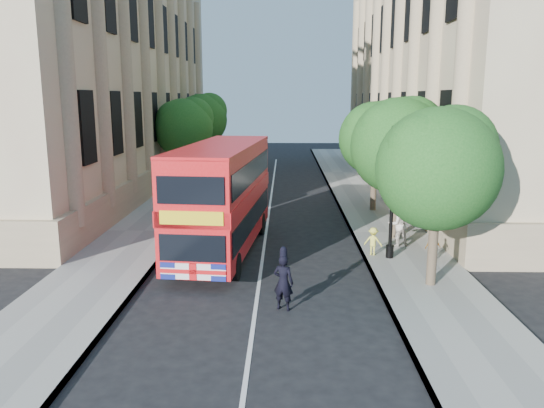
# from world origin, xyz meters

# --- Properties ---
(ground) EXTENTS (120.00, 120.00, 0.00)m
(ground) POSITION_xyz_m (0.00, 0.00, 0.00)
(ground) COLOR black
(ground) RESTS_ON ground
(pavement_right) EXTENTS (3.50, 80.00, 0.12)m
(pavement_right) POSITION_xyz_m (5.75, 10.00, 0.06)
(pavement_right) COLOR gray
(pavement_right) RESTS_ON ground
(pavement_left) EXTENTS (3.50, 80.00, 0.12)m
(pavement_left) POSITION_xyz_m (-5.75, 10.00, 0.06)
(pavement_left) COLOR gray
(pavement_left) RESTS_ON ground
(building_right) EXTENTS (12.00, 38.00, 18.00)m
(building_right) POSITION_xyz_m (13.80, 24.00, 9.00)
(building_right) COLOR tan
(building_right) RESTS_ON ground
(building_left) EXTENTS (12.00, 38.00, 18.00)m
(building_left) POSITION_xyz_m (-13.80, 24.00, 9.00)
(building_left) COLOR tan
(building_left) RESTS_ON ground
(tree_right_near) EXTENTS (4.00, 4.00, 6.08)m
(tree_right_near) POSITION_xyz_m (5.84, 3.03, 4.25)
(tree_right_near) COLOR #473828
(tree_right_near) RESTS_ON ground
(tree_right_mid) EXTENTS (4.20, 4.20, 6.37)m
(tree_right_mid) POSITION_xyz_m (5.84, 9.03, 4.45)
(tree_right_mid) COLOR #473828
(tree_right_mid) RESTS_ON ground
(tree_right_far) EXTENTS (4.00, 4.00, 6.15)m
(tree_right_far) POSITION_xyz_m (5.84, 15.03, 4.31)
(tree_right_far) COLOR #473828
(tree_right_far) RESTS_ON ground
(tree_left_far) EXTENTS (4.00, 4.00, 6.30)m
(tree_left_far) POSITION_xyz_m (-5.96, 22.03, 4.44)
(tree_left_far) COLOR #473828
(tree_left_far) RESTS_ON ground
(tree_left_back) EXTENTS (4.20, 4.20, 6.65)m
(tree_left_back) POSITION_xyz_m (-5.96, 30.03, 4.71)
(tree_left_back) COLOR #473828
(tree_left_back) RESTS_ON ground
(lamp_post) EXTENTS (0.32, 0.32, 5.16)m
(lamp_post) POSITION_xyz_m (5.00, 6.00, 2.51)
(lamp_post) COLOR black
(lamp_post) RESTS_ON pavement_right
(double_decker_bus) EXTENTS (3.37, 9.65, 4.37)m
(double_decker_bus) POSITION_xyz_m (-1.65, 6.96, 2.42)
(double_decker_bus) COLOR red
(double_decker_bus) RESTS_ON ground
(box_van) EXTENTS (2.39, 4.99, 2.76)m
(box_van) POSITION_xyz_m (-2.89, 15.67, 1.35)
(box_van) COLOR black
(box_van) RESTS_ON ground
(police_constable) EXTENTS (0.73, 0.61, 1.72)m
(police_constable) POSITION_xyz_m (0.84, 1.00, 0.86)
(police_constable) COLOR black
(police_constable) RESTS_ON ground
(woman_pedestrian) EXTENTS (1.07, 0.93, 1.88)m
(woman_pedestrian) POSITION_xyz_m (5.64, 7.70, 1.06)
(woman_pedestrian) COLOR beige
(woman_pedestrian) RESTS_ON pavement_right
(child_a) EXTENTS (0.63, 0.32, 1.04)m
(child_a) POSITION_xyz_m (6.56, 5.62, 0.64)
(child_a) COLOR #C07A22
(child_a) RESTS_ON pavement_right
(child_b) EXTENTS (0.82, 0.63, 1.12)m
(child_b) POSITION_xyz_m (4.40, 6.35, 0.68)
(child_b) COLOR #E1DC4C
(child_b) RESTS_ON pavement_right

